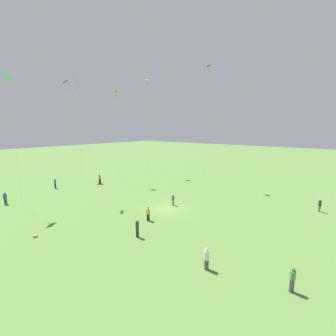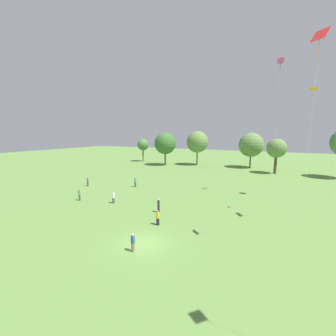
# 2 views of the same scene
# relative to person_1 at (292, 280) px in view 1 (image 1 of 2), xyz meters

# --- Properties ---
(ground_plane) EXTENTS (240.00, 240.00, 0.00)m
(ground_plane) POSITION_rel_person_1_xyz_m (16.51, -7.00, -0.88)
(ground_plane) COLOR #5B843D
(person_1) EXTENTS (0.38, 0.38, 1.75)m
(person_1) POSITION_rel_person_1_xyz_m (0.00, 0.00, 0.00)
(person_1) COLOR #4C4C51
(person_1) RESTS_ON ground_plane
(person_2) EXTENTS (0.61, 0.61, 1.81)m
(person_2) POSITION_rel_person_1_xyz_m (35.41, 6.03, 0.00)
(person_2) COLOR #4C4C51
(person_2) RESTS_ON ground_plane
(person_3) EXTENTS (0.62, 0.62, 1.84)m
(person_3) POSITION_rel_person_1_xyz_m (35.44, -9.69, 0.02)
(person_3) COLOR #232328
(person_3) RESTS_ON ground_plane
(person_4) EXTENTS (0.52, 0.52, 1.69)m
(person_4) POSITION_rel_person_1_xyz_m (16.45, -8.58, -0.04)
(person_4) COLOR #847056
(person_4) RESTS_ON ground_plane
(person_5) EXTENTS (0.41, 0.41, 1.87)m
(person_5) POSITION_rel_person_1_xyz_m (13.54, 1.08, 0.07)
(person_5) COLOR #232328
(person_5) RESTS_ON ground_plane
(person_6) EXTENTS (0.37, 0.37, 1.75)m
(person_6) POSITION_rel_person_1_xyz_m (0.11, -18.53, 0.00)
(person_6) COLOR #847056
(person_6) RESTS_ON ground_plane
(person_7) EXTENTS (0.51, 0.51, 1.77)m
(person_7) POSITION_rel_person_1_xyz_m (5.61, 1.37, -0.00)
(person_7) COLOR #4C4C51
(person_7) RESTS_ON ground_plane
(person_9) EXTENTS (0.38, 0.38, 1.83)m
(person_9) POSITION_rel_person_1_xyz_m (38.52, -2.45, 0.06)
(person_9) COLOR #232328
(person_9) RESTS_ON ground_plane
(person_11) EXTENTS (0.55, 0.55, 1.72)m
(person_11) POSITION_rel_person_1_xyz_m (15.51, -2.53, -0.04)
(person_11) COLOR #232328
(person_11) RESTS_ON ground_plane
(kite_1) EXTENTS (0.71, 0.75, 21.86)m
(kite_1) POSITION_rel_person_1_xyz_m (19.15, -22.37, 18.59)
(kite_1) COLOR red
(kite_1) RESTS_ON ground_plane
(kite_2) EXTENTS (1.50, 1.55, 17.47)m
(kite_2) POSITION_rel_person_1_xyz_m (32.36, 4.88, 15.57)
(kite_2) COLOR green
(kite_2) RESTS_ON ground_plane
(kite_3) EXTENTS (1.30, 1.32, 21.57)m
(kite_3) POSITION_rel_person_1_xyz_m (34.73, -22.82, 19.26)
(kite_3) COLOR orange
(kite_3) RESTS_ON ground_plane
(kite_5) EXTENTS (1.26, 1.18, 18.03)m
(kite_5) POSITION_rel_person_1_xyz_m (29.50, -2.62, 15.96)
(kite_5) COLOR red
(kite_5) RESTS_ON ground_plane
(kite_6) EXTENTS (1.52, 1.50, 20.72)m
(kite_6) POSITION_rel_person_1_xyz_m (45.97, -9.75, 18.65)
(kite_6) COLOR blue
(kite_6) RESTS_ON ground_plane
(kite_7) EXTENTS (1.08, 1.09, 17.72)m
(kite_7) POSITION_rel_person_1_xyz_m (33.52, -13.02, 15.46)
(kite_7) COLOR orange
(kite_7) RESTS_ON ground_plane
(picnic_bag_1) EXTENTS (0.44, 0.45, 0.20)m
(picnic_bag_1) POSITION_rel_person_1_xyz_m (21.47, 7.50, -0.78)
(picnic_bag_1) COLOR #A58459
(picnic_bag_1) RESTS_ON ground_plane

